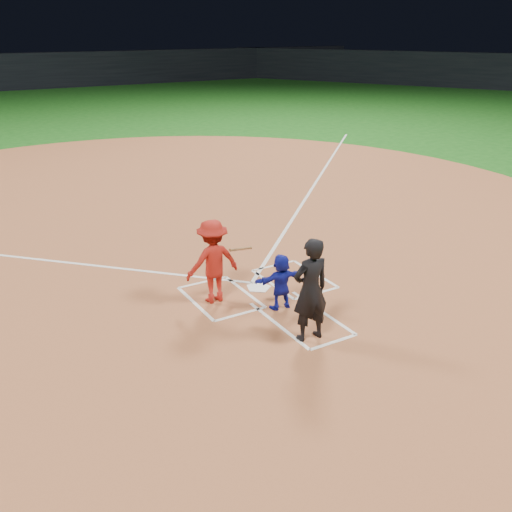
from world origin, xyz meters
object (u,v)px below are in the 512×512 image
catcher (281,282)px  batter_at_plate (213,261)px  umpire (310,290)px  home_plate (258,287)px

catcher → batter_at_plate: (-1.07, 1.03, 0.32)m
umpire → batter_at_plate: bearing=-68.3°
umpire → catcher: bearing=-97.3°
home_plate → catcher: 1.24m
umpire → batter_at_plate: 2.52m
home_plate → umpire: size_ratio=0.29×
home_plate → batter_at_plate: size_ratio=0.33×
home_plate → batter_at_plate: bearing=2.6°
home_plate → umpire: (-0.32, -2.43, 1.01)m
catcher → umpire: umpire is taller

